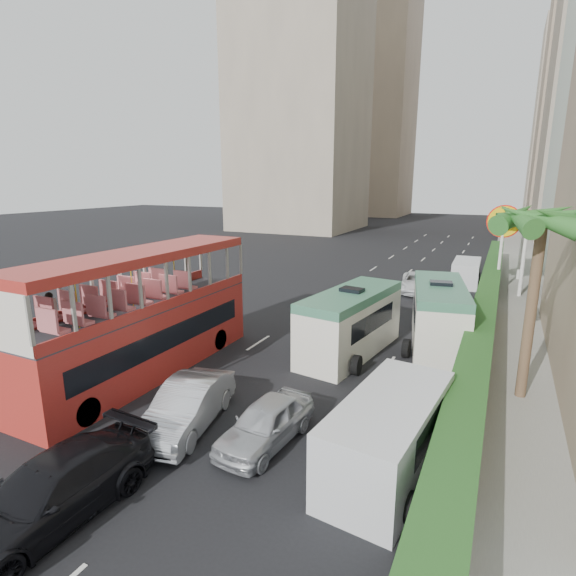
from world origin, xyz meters
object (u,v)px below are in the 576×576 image
Objects in this scene: minibus_far at (438,315)px; shell_station at (555,254)px; minibus_near at (351,323)px; palm_tree at (531,310)px; car_silver_lane_b at (266,442)px; car_black at (55,519)px; double_decker_bus at (144,314)px; van_asset at (416,291)px; panel_van_near at (389,435)px; panel_van_far at (466,273)px; car_silver_lane_a at (189,427)px.

shell_station is (5.73, 14.45, 1.27)m from minibus_far.
minibus_near is 7.43m from palm_tree.
car_silver_lane_b is 8.22m from minibus_near.
minibus_near is (2.95, 13.02, 1.45)m from car_black.
minibus_near is 19.60m from shell_station.
double_decker_bus is 1.68× the size of minibus_near.
car_silver_lane_b is at bearing -81.65° from minibus_near.
car_silver_lane_b is 0.82× the size of van_asset.
van_asset is 0.74× the size of palm_tree.
panel_van_near is at bearing -99.94° from minibus_far.
panel_van_far is 5.91m from shell_station.
van_asset is at bearing 95.71° from minibus_near.
double_decker_bus is at bearing -131.73° from minibus_near.
minibus_near is at bearing 60.69° from car_silver_lane_a.
double_decker_bus is 10.76m from panel_van_near.
minibus_near is at bearing 39.95° from double_decker_bus.
car_black is 15.41m from palm_tree.
palm_tree is at bearing -63.12° from minibus_far.
minibus_far reaches higher than panel_van_near.
car_silver_lane_b is 21.40m from van_asset.
van_asset is (3.29, 21.69, 0.00)m from car_silver_lane_a.
palm_tree is at bearing 67.23° from panel_van_near.
car_black is at bearing -135.43° from panel_van_near.
shell_station reaches higher than van_asset.
minibus_far is 0.84× the size of shell_station.
double_decker_bus reaches higher than car_silver_lane_b.
car_black is (-0.27, -4.63, 0.00)m from car_silver_lane_a.
double_decker_bus is at bearing -124.82° from shell_station.
car_silver_lane_a is 0.98× the size of panel_van_far.
van_asset is 9.83m from shell_station.
car_silver_lane_b is at bearing -19.07° from double_decker_bus.
shell_station reaches higher than panel_van_far.
shell_station is (16.00, 23.00, 0.22)m from double_decker_bus.
car_silver_lane_a is 12.21m from palm_tree.
van_asset is at bearing 69.80° from car_silver_lane_a.
palm_tree is at bearing -96.60° from shell_station.
van_asset is at bearing 104.22° from panel_van_near.
car_silver_lane_a is 21.94m from van_asset.
double_decker_bus is 20.59m from van_asset.
minibus_near is at bearing 166.10° from palm_tree.
van_asset is 16.67m from palm_tree.
minibus_near is at bearing 79.91° from car_black.
car_black is 1.08× the size of van_asset.
minibus_far is 1.27× the size of panel_van_near.
minibus_far is at bearing 39.78° from double_decker_bus.
panel_van_near is at bearing -11.18° from double_decker_bus.
minibus_far is 1.05× the size of palm_tree.
palm_tree is (3.42, -18.94, 2.46)m from panel_van_far.
minibus_near is 0.82× the size of shell_station.
minibus_near is 1.03× the size of palm_tree.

